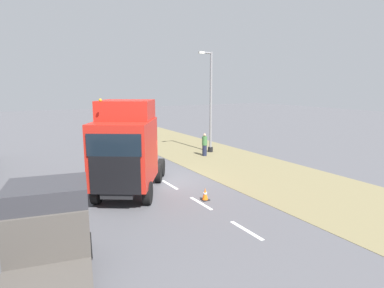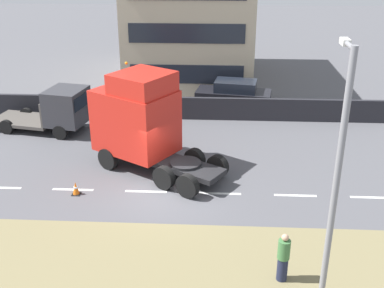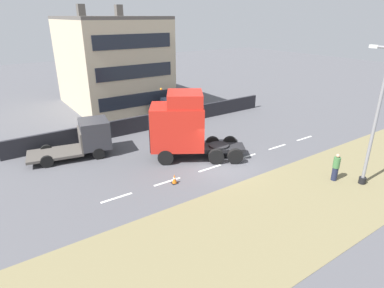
# 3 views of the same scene
# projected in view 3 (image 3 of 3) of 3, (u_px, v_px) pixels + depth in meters

# --- Properties ---
(ground_plane) EXTENTS (120.00, 120.00, 0.00)m
(ground_plane) POSITION_uv_depth(u_px,v_px,m) (221.00, 165.00, 21.28)
(ground_plane) COLOR #515156
(ground_plane) RESTS_ON ground
(grass_verge) EXTENTS (7.00, 44.00, 0.01)m
(grass_verge) POSITION_uv_depth(u_px,v_px,m) (294.00, 206.00, 16.69)
(grass_verge) COLOR olive
(grass_verge) RESTS_ON ground
(lane_markings) EXTENTS (0.16, 17.80, 0.00)m
(lane_markings) POSITION_uv_depth(u_px,v_px,m) (229.00, 162.00, 21.64)
(lane_markings) COLOR white
(lane_markings) RESTS_ON ground
(boundary_wall) EXTENTS (0.25, 24.00, 1.35)m
(boundary_wall) POSITION_uv_depth(u_px,v_px,m) (155.00, 121.00, 27.90)
(boundary_wall) COLOR #232328
(boundary_wall) RESTS_ON ground
(building_block) EXTENTS (11.64, 8.76, 10.25)m
(building_block) POSITION_uv_depth(u_px,v_px,m) (112.00, 63.00, 33.67)
(building_block) COLOR #C1B293
(building_block) RESTS_ON ground
(lorry_cab) EXTENTS (5.45, 6.53, 4.74)m
(lorry_cab) POSITION_uv_depth(u_px,v_px,m) (181.00, 126.00, 21.59)
(lorry_cab) COLOR black
(lorry_cab) RESTS_ON ground
(flatbed_truck) EXTENTS (3.20, 5.80, 2.51)m
(flatbed_truck) POSITION_uv_depth(u_px,v_px,m) (88.00, 137.00, 22.35)
(flatbed_truck) COLOR #333338
(flatbed_truck) RESTS_ON ground
(parked_car) EXTENTS (2.58, 4.83, 1.90)m
(parked_car) POSITION_uv_depth(u_px,v_px,m) (175.00, 108.00, 30.83)
(parked_car) COLOR black
(parked_car) RESTS_ON ground
(lamp_post) EXTENTS (1.32, 0.40, 7.82)m
(lamp_post) POSITION_uv_depth(u_px,v_px,m) (373.00, 126.00, 17.65)
(lamp_post) COLOR black
(lamp_post) RESTS_ON ground
(pedestrian) EXTENTS (0.39, 0.39, 1.72)m
(pedestrian) POSITION_uv_depth(u_px,v_px,m) (336.00, 167.00, 19.00)
(pedestrian) COLOR #1E233D
(pedestrian) RESTS_ON ground
(traffic_cone_lead) EXTENTS (0.36, 0.36, 0.58)m
(traffic_cone_lead) POSITION_uv_depth(u_px,v_px,m) (174.00, 179.00, 18.85)
(traffic_cone_lead) COLOR black
(traffic_cone_lead) RESTS_ON ground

